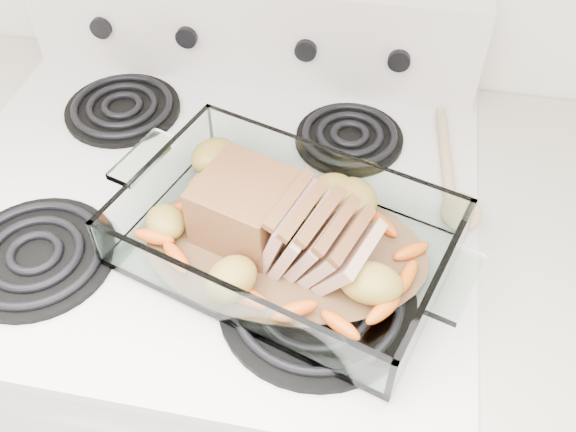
% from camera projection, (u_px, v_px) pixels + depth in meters
% --- Properties ---
extents(electric_range, '(0.78, 0.70, 1.12)m').
position_uv_depth(electric_range, '(228.00, 353.00, 1.28)').
color(electric_range, silver).
rests_on(electric_range, ground).
extents(counter_right, '(0.58, 0.68, 0.93)m').
position_uv_depth(counter_right, '(572.00, 417.00, 1.20)').
color(counter_right, silver).
rests_on(counter_right, ground).
extents(baking_dish, '(0.41, 0.27, 0.08)m').
position_uv_depth(baking_dish, '(285.00, 241.00, 0.84)').
color(baking_dish, silver).
rests_on(baking_dish, electric_range).
extents(pork_roast, '(0.24, 0.11, 0.09)m').
position_uv_depth(pork_roast, '(267.00, 223.00, 0.82)').
color(pork_roast, brown).
rests_on(pork_roast, baking_dish).
extents(roast_vegetables, '(0.38, 0.21, 0.05)m').
position_uv_depth(roast_vegetables, '(288.00, 215.00, 0.86)').
color(roast_vegetables, '#EB5820').
rests_on(roast_vegetables, baking_dish).
extents(wooden_spoon, '(0.07, 0.26, 0.02)m').
position_uv_depth(wooden_spoon, '(454.00, 185.00, 0.94)').
color(wooden_spoon, tan).
rests_on(wooden_spoon, electric_range).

